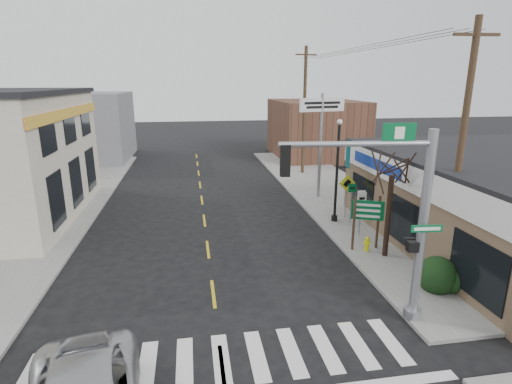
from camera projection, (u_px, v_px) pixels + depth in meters
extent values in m
plane|color=black|center=(222.00, 369.00, 10.65)|extent=(140.00, 140.00, 0.00)
cube|color=slate|center=(351.00, 206.00, 24.41)|extent=(6.00, 38.00, 0.13)
cube|color=slate|center=(36.00, 222.00, 21.57)|extent=(6.00, 38.00, 0.13)
cube|color=gold|center=(208.00, 249.00, 18.26)|extent=(0.12, 56.00, 0.01)
cube|color=silver|center=(221.00, 359.00, 11.03)|extent=(11.00, 2.20, 0.01)
cube|color=brown|center=(316.00, 129.00, 40.31)|extent=(8.00, 10.00, 5.60)
cube|color=slate|center=(80.00, 127.00, 38.48)|extent=(9.00, 10.00, 6.40)
cylinder|color=gray|center=(422.00, 229.00, 12.00)|extent=(0.28, 0.28, 6.00)
cylinder|color=gray|center=(359.00, 145.00, 10.96)|extent=(4.40, 0.16, 0.16)
cube|color=black|center=(288.00, 163.00, 10.76)|extent=(0.28, 0.22, 0.90)
cube|color=#055329|center=(427.00, 229.00, 11.76)|extent=(0.95, 0.04, 0.22)
cube|color=#055329|center=(401.00, 133.00, 11.07)|extent=(0.95, 0.05, 0.55)
cube|color=black|center=(414.00, 247.00, 12.06)|extent=(0.32, 0.26, 0.32)
cube|color=#44301F|center=(354.00, 224.00, 17.62)|extent=(0.09, 0.09, 2.45)
cube|color=#44301F|center=(378.00, 222.00, 17.80)|extent=(0.09, 0.09, 2.45)
cube|color=#125227|center=(368.00, 210.00, 17.49)|extent=(1.40, 0.05, 0.88)
cylinder|color=#D5D20B|center=(367.00, 245.00, 17.74)|extent=(0.19, 0.19, 0.53)
sphere|color=#D5D20B|center=(367.00, 239.00, 17.66)|extent=(0.21, 0.21, 0.21)
cylinder|color=gray|center=(346.00, 198.00, 21.89)|extent=(0.05, 0.05, 2.24)
cube|color=yellow|center=(347.00, 183.00, 21.64)|extent=(0.95, 0.03, 0.95)
cylinder|color=black|center=(337.00, 174.00, 20.93)|extent=(0.14, 0.14, 5.26)
sphere|color=silver|center=(340.00, 122.00, 20.21)|extent=(0.28, 0.28, 0.28)
cube|color=#0D494F|center=(348.00, 154.00, 20.75)|extent=(0.02, 0.56, 1.42)
cylinder|color=gray|center=(320.00, 146.00, 25.41)|extent=(0.19, 0.19, 6.60)
cube|color=silver|center=(322.00, 105.00, 24.71)|extent=(3.11, 0.18, 0.83)
cylinder|color=black|center=(388.00, 216.00, 16.86)|extent=(0.22, 0.22, 3.58)
ellipsoid|color=black|center=(437.00, 275.00, 14.41)|extent=(1.41, 1.41, 1.05)
ellipsoid|color=black|center=(414.00, 242.00, 17.78)|extent=(1.03, 1.03, 0.77)
cylinder|color=#423820|center=(460.00, 155.00, 14.54)|extent=(0.25, 0.25, 9.43)
cube|color=#423820|center=(477.00, 34.00, 13.44)|extent=(1.64, 0.10, 0.10)
cylinder|color=#3F251E|center=(304.00, 112.00, 31.81)|extent=(0.26, 0.26, 9.93)
cube|color=#3F251E|center=(306.00, 55.00, 30.66)|extent=(1.73, 0.11, 0.11)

